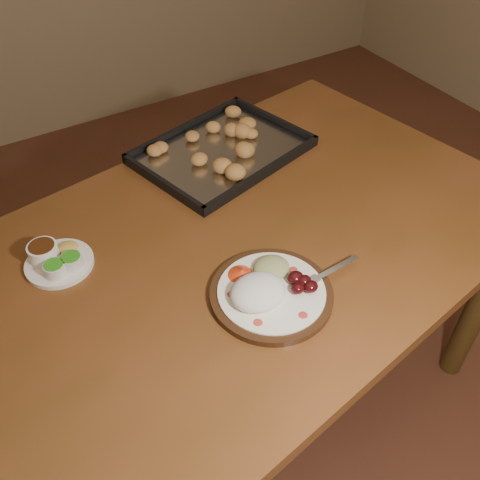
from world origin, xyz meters
TOP-DOWN VIEW (x-y plane):
  - ground at (0.00, 0.00)m, footprint 4.00×4.00m
  - dining_table at (-0.22, 0.01)m, footprint 1.63×1.14m
  - dinner_plate at (-0.23, -0.16)m, footprint 0.35×0.26m
  - condiment_saucer at (-0.59, 0.16)m, footprint 0.15×0.15m
  - baking_tray at (-0.05, 0.35)m, footprint 0.52×0.44m

SIDE VIEW (x-z plane):
  - ground at x=0.00m, z-range 0.00..0.00m
  - dining_table at x=-0.22m, z-range 0.28..1.03m
  - baking_tray at x=-0.05m, z-range 0.74..0.79m
  - condiment_saucer at x=-0.59m, z-range 0.74..0.79m
  - dinner_plate at x=-0.23m, z-range 0.74..0.80m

